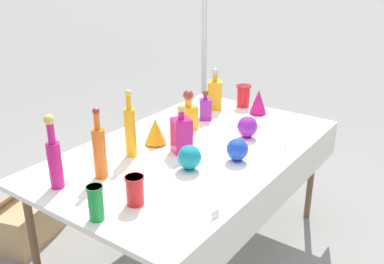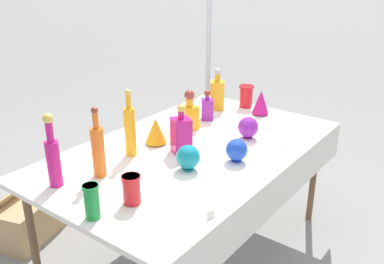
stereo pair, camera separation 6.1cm
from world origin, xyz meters
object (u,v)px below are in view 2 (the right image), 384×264
Objects in this scene: square_decanter_1 at (217,94)px; slender_vase_2 at (246,95)px; square_decanter_0 at (207,108)px; square_decanter_2 at (181,134)px; round_bowl_2 at (248,127)px; fluted_vase_0 at (261,102)px; fluted_vase_1 at (156,131)px; tall_bottle_2 at (130,129)px; round_bowl_0 at (188,157)px; square_decanter_3 at (189,113)px; canopy_pole at (208,72)px; cardboard_box_behind_left at (31,217)px; round_bowl_1 at (237,150)px; tall_bottle_0 at (53,157)px; tall_bottle_1 at (98,149)px; slender_vase_1 at (131,188)px; slender_vase_0 at (92,200)px.

slender_vase_2 is at bearing -40.33° from square_decanter_1.
square_decanter_2 reaches higher than square_decanter_0.
square_decanter_1 is 0.59m from round_bowl_2.
fluted_vase_0 reaches higher than fluted_vase_1.
square_decanter_2 is at bearing -173.05° from slender_vase_2.
round_bowl_0 is (0.05, -0.37, -0.09)m from tall_bottle_2.
fluted_vase_0 is at bearing -37.86° from square_decanter_0.
square_decanter_3 reaches higher than slender_vase_2.
round_bowl_0 is 0.06× the size of canopy_pole.
cardboard_box_behind_left is at bearing 148.63° from square_decanter_1.
round_bowl_1 is at bearing -160.29° from round_bowl_2.
square_decanter_3 is 0.32m from fluted_vase_1.
round_bowl_1 is at bearing -139.46° from canopy_pole.
fluted_vase_0 reaches higher than round_bowl_0.
tall_bottle_0 is 1.63m from slender_vase_2.
square_decanter_0 is at bearing -162.98° from square_decanter_1.
tall_bottle_0 reaches higher than round_bowl_2.
round_bowl_1 is 0.23× the size of cardboard_box_behind_left.
canopy_pole reaches higher than round_bowl_2.
square_decanter_1 is 1.17× the size of square_decanter_3.
slender_vase_2 is (1.14, -0.09, -0.07)m from tall_bottle_2.
cardboard_box_behind_left is (-0.76, 0.81, -0.73)m from square_decanter_3.
tall_bottle_0 is 0.22m from tall_bottle_1.
fluted_vase_1 is at bearing 177.37° from square_decanter_3.
fluted_vase_1 is (0.58, 0.37, 0.01)m from slender_vase_1.
square_decanter_1 is 1.59m from cardboard_box_behind_left.
square_decanter_0 is 0.80× the size of square_decanter_3.
round_bowl_0 is (-0.47, -0.35, -0.04)m from square_decanter_3.
fluted_vase_1 reaches higher than round_bowl_0.
round_bowl_2 is at bearing -44.17° from fluted_vase_1.
slender_vase_1 is at bearing -158.60° from square_decanter_3.
slender_vase_1 is at bearing -135.01° from tall_bottle_2.
fluted_vase_0 is at bearing 2.21° from slender_vase_0.
fluted_vase_0 is at bearing -16.51° from fluted_vase_1.
slender_vase_0 is 0.62m from round_bowl_0.
square_decanter_3 reaches higher than slender_vase_1.
slender_vase_1 is at bearing -147.74° from fluted_vase_1.
tall_bottle_2 is 2.20× the size of fluted_vase_0.
slender_vase_1 is (-0.09, -0.32, -0.07)m from tall_bottle_1.
square_decanter_2 is 2.21× the size of round_bowl_1.
canopy_pole is (0.42, 0.65, -0.00)m from slender_vase_2.
tall_bottle_2 reaches higher than tall_bottle_1.
fluted_vase_1 is 1.24× the size of round_bowl_1.
round_bowl_1 is at bearing -139.02° from square_decanter_1.
square_decanter_2 is (0.49, -0.15, -0.04)m from tall_bottle_1.
square_decanter_0 is 1.33× the size of slender_vase_0.
slender_vase_0 is at bearing 175.75° from round_bowl_2.
tall_bottle_0 is at bearing 141.63° from round_bowl_0.
tall_bottle_1 is 1.26m from square_decanter_1.
slender_vase_1 is (-1.34, -0.43, -0.04)m from square_decanter_1.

